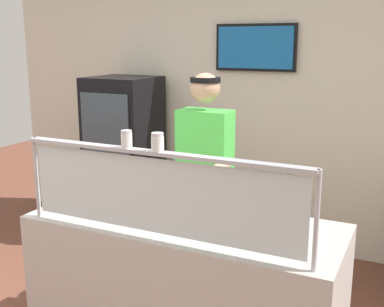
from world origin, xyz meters
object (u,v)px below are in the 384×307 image
pizza_tray (164,212)px  pepper_flake_shaker (158,143)px  pizza_server (155,208)px  drink_fridge (124,158)px  parmesan_shaker (127,140)px  worker_figure (205,178)px

pizza_tray → pepper_flake_shaker: size_ratio=5.02×
pizza_server → drink_fridge: drink_fridge is taller
pizza_tray → parmesan_shaker: size_ratio=5.15×
drink_fridge → parmesan_shaker: bearing=-55.6°
drink_fridge → pizza_server: bearing=-51.0°
parmesan_shaker → worker_figure: 1.12m
pizza_tray → worker_figure: (-0.03, 0.67, 0.04)m
pizza_server → worker_figure: 0.69m
parmesan_shaker → drink_fridge: drink_fridge is taller
parmesan_shaker → drink_fridge: size_ratio=0.06×
pizza_server → pepper_flake_shaker: 0.63m
worker_figure → pepper_flake_shaker: bearing=-79.1°
drink_fridge → pepper_flake_shaker: bearing=-52.0°
pizza_tray → worker_figure: 0.67m
parmesan_shaker → pepper_flake_shaker: size_ratio=0.97×
parmesan_shaker → worker_figure: (-0.01, 1.02, -0.47)m
pizza_tray → drink_fridge: (-1.34, 1.58, -0.15)m
pizza_server → parmesan_shaker: (0.03, -0.33, 0.48)m
pizza_server → worker_figure: bearing=95.5°
pizza_tray → pizza_server: pizza_server is taller
worker_figure → drink_fridge: worker_figure is taller
parmesan_shaker → worker_figure: bearing=90.7°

